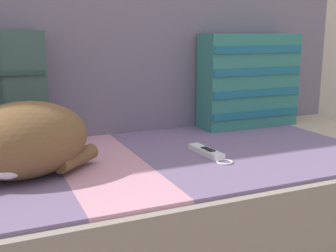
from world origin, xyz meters
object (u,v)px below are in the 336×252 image
at_px(couch, 137,215).
at_px(sleeping_cat, 19,143).
at_px(game_remote_near, 207,152).
at_px(throw_pillow_striped, 248,81).

distance_m(couch, sleeping_cat, 0.46).
height_order(sleeping_cat, game_remote_near, sleeping_cat).
distance_m(sleeping_cat, game_remote_near, 0.55).
bearing_deg(couch, game_remote_near, -24.54).
bearing_deg(throw_pillow_striped, sleeping_cat, -161.25).
xyz_separation_m(couch, game_remote_near, (0.20, -0.09, 0.21)).
xyz_separation_m(sleeping_cat, game_remote_near, (0.55, -0.00, -0.09)).
height_order(couch, game_remote_near, game_remote_near).
bearing_deg(game_remote_near, throw_pillow_striped, 41.11).
distance_m(couch, game_remote_near, 0.31).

